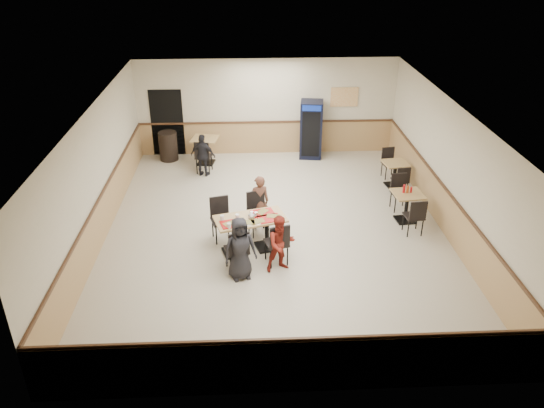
{
  "coord_description": "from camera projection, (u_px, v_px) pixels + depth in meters",
  "views": [
    {
      "loc": [
        -0.62,
        -10.94,
        6.38
      ],
      "look_at": [
        -0.11,
        -0.5,
        0.97
      ],
      "focal_mm": 35.0,
      "sensor_mm": 36.0,
      "label": 1
    }
  ],
  "objects": [
    {
      "name": "room_shell",
      "position": [
        334.0,
        165.0,
        14.74
      ],
      "size": [
        10.0,
        10.0,
        10.0
      ],
      "color": "silver",
      "rests_on": "ground"
    },
    {
      "name": "trash_bin",
      "position": [
        168.0,
        146.0,
        16.36
      ],
      "size": [
        0.57,
        0.57,
        0.89
      ],
      "primitive_type": "cylinder",
      "color": "black",
      "rests_on": "ground"
    },
    {
      "name": "side_table_near_chair_north",
      "position": [
        400.0,
        193.0,
        13.4
      ],
      "size": [
        0.48,
        0.48,
        0.95
      ],
      "primitive_type": null,
      "rotation": [
        0.0,
        0.0,
        0.09
      ],
      "color": "black",
      "rests_on": "ground"
    },
    {
      "name": "side_table_far_chair_south",
      "position": [
        400.0,
        180.0,
        14.18
      ],
      "size": [
        0.47,
        0.47,
        0.88
      ],
      "primitive_type": null,
      "rotation": [
        0.0,
        0.0,
        3.29
      ],
      "color": "black",
      "rests_on": "ground"
    },
    {
      "name": "pepsi_cooler",
      "position": [
        311.0,
        129.0,
        16.39
      ],
      "size": [
        0.76,
        0.77,
        1.79
      ],
      "rotation": [
        0.0,
        0.0,
        -0.14
      ],
      "color": "black",
      "rests_on": "ground"
    },
    {
      "name": "diner_man_opposite",
      "position": [
        259.0,
        202.0,
        12.5
      ],
      "size": [
        0.55,
        0.43,
        1.35
      ],
      "primitive_type": "imported",
      "rotation": [
        0.0,
        0.0,
        3.39
      ],
      "color": "brown",
      "rests_on": "ground"
    },
    {
      "name": "side_table_near",
      "position": [
        407.0,
        203.0,
        12.86
      ],
      "size": [
        0.76,
        0.76,
        0.75
      ],
      "rotation": [
        0.0,
        0.0,
        0.09
      ],
      "color": "black",
      "rests_on": "ground"
    },
    {
      "name": "back_table",
      "position": [
        205.0,
        147.0,
        16.06
      ],
      "size": [
        0.88,
        0.88,
        0.81
      ],
      "rotation": [
        0.0,
        0.0,
        -0.18
      ],
      "color": "black",
      "rests_on": "ground"
    },
    {
      "name": "side_table_far",
      "position": [
        395.0,
        170.0,
        14.67
      ],
      "size": [
        0.74,
        0.74,
        0.7
      ],
      "rotation": [
        0.0,
        0.0,
        0.15
      ],
      "color": "black",
      "rests_on": "ground"
    },
    {
      "name": "ground",
      "position": [
        275.0,
        230.0,
        12.67
      ],
      "size": [
        10.0,
        10.0,
        0.0
      ],
      "primitive_type": "plane",
      "color": "beige",
      "rests_on": "ground"
    },
    {
      "name": "side_table_far_chair_north",
      "position": [
        390.0,
        163.0,
        15.17
      ],
      "size": [
        0.47,
        0.47,
        0.88
      ],
      "primitive_type": null,
      "rotation": [
        0.0,
        0.0,
        0.15
      ],
      "color": "black",
      "rests_on": "ground"
    },
    {
      "name": "tabletop_clutter",
      "position": [
        251.0,
        218.0,
        11.45
      ],
      "size": [
        1.36,
        0.93,
        0.12
      ],
      "rotation": [
        0.0,
        0.0,
        0.27
      ],
      "color": "#B00C0B",
      "rests_on": "main_table"
    },
    {
      "name": "main_chairs",
      "position": [
        248.0,
        230.0,
        11.64
      ],
      "size": [
        1.78,
        2.08,
        1.03
      ],
      "rotation": [
        0.0,
        0.0,
        0.27
      ],
      "color": "black",
      "rests_on": "ground"
    },
    {
      "name": "condiment_caddy",
      "position": [
        407.0,
        189.0,
        12.75
      ],
      "size": [
        0.23,
        0.06,
        0.2
      ],
      "color": "#B80D12",
      "rests_on": "side_table_near"
    },
    {
      "name": "lone_diner",
      "position": [
        203.0,
        155.0,
        15.2
      ],
      "size": [
        0.79,
        0.52,
        1.25
      ],
      "primitive_type": "imported",
      "rotation": [
        0.0,
        0.0,
        2.83
      ],
      "color": "black",
      "rests_on": "ground"
    },
    {
      "name": "side_table_near_chair_south",
      "position": [
        414.0,
        215.0,
        12.34
      ],
      "size": [
        0.48,
        0.48,
        0.95
      ],
      "primitive_type": null,
      "rotation": [
        0.0,
        0.0,
        3.23
      ],
      "color": "black",
      "rests_on": "ground"
    },
    {
      "name": "diner_woman_right",
      "position": [
        281.0,
        244.0,
        10.93
      ],
      "size": [
        0.73,
        0.64,
        1.26
      ],
      "primitive_type": "imported",
      "rotation": [
        0.0,
        0.0,
        0.32
      ],
      "color": "maroon",
      "rests_on": "ground"
    },
    {
      "name": "back_table_chair_lone",
      "position": [
        204.0,
        156.0,
        15.5
      ],
      "size": [
        0.55,
        0.55,
        1.03
      ],
      "primitive_type": null,
      "rotation": [
        0.0,
        0.0,
        2.96
      ],
      "color": "black",
      "rests_on": "ground"
    },
    {
      "name": "diner_woman_left",
      "position": [
        240.0,
        249.0,
        10.66
      ],
      "size": [
        0.76,
        0.61,
        1.37
      ],
      "primitive_type": "imported",
      "rotation": [
        0.0,
        0.0,
        0.29
      ],
      "color": "black",
      "rests_on": "ground"
    },
    {
      "name": "main_table",
      "position": [
        251.0,
        229.0,
        11.64
      ],
      "size": [
        1.67,
        1.14,
        0.82
      ],
      "rotation": [
        0.0,
        0.0,
        0.27
      ],
      "color": "black",
      "rests_on": "ground"
    }
  ]
}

